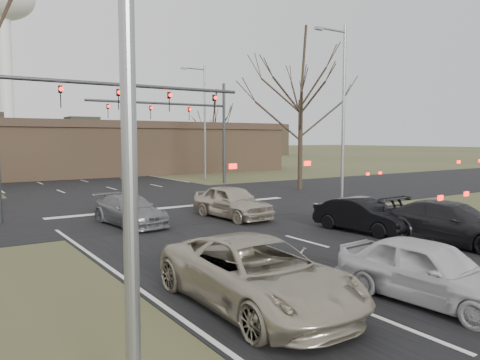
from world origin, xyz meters
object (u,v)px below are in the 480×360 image
object	(u,v)px
car_grey_ahead	(130,210)
streetlight_right_far	(203,116)
car_silver_suv	(257,273)
car_charcoal_sedan	(452,223)
mast_arm_near	(75,107)
car_white_sedan	(429,271)
streetlight_right_near	(341,104)
car_silver_ahead	(232,202)
building	(84,148)
water_tower	(3,7)
mast_arm_far	(193,120)
car_black_hatch	(363,215)

from	to	relation	value
car_grey_ahead	streetlight_right_far	bearing A→B (deg)	46.22
car_silver_suv	car_charcoal_sedan	xyz separation A→B (m)	(9.17, 1.19, -0.03)
mast_arm_near	streetlight_right_far	xyz separation A→B (m)	(14.55, 14.00, 0.51)
car_white_sedan	car_charcoal_sedan	bearing A→B (deg)	22.97
car_grey_ahead	car_charcoal_sedan	bearing A→B (deg)	-56.43
streetlight_right_near	car_silver_ahead	world-z (taller)	streetlight_right_near
building	car_silver_ahead	bearing A→B (deg)	-92.92
mast_arm_near	car_grey_ahead	size ratio (longest dim) A/B	2.80
water_tower	mast_arm_far	world-z (taller)	water_tower
streetlight_right_far	car_silver_ahead	bearing A→B (deg)	-115.59
car_black_hatch	car_silver_ahead	distance (m)	6.04
mast_arm_far	streetlight_right_near	distance (m)	13.28
streetlight_right_far	car_silver_suv	xyz separation A→B (m)	(-14.49, -28.19, -4.84)
car_white_sedan	car_charcoal_sedan	world-z (taller)	car_charcoal_sedan
mast_arm_far	car_white_sedan	bearing A→B (deg)	-107.10
mast_arm_near	car_grey_ahead	world-z (taller)	mast_arm_near
building	water_tower	size ratio (longest dim) A/B	0.95
water_tower	car_silver_suv	bearing A→B (deg)	-95.27
mast_arm_far	car_charcoal_sedan	size ratio (longest dim) A/B	2.24
car_grey_ahead	mast_arm_far	bearing A→B (deg)	46.46
building	water_tower	world-z (taller)	water_tower
streetlight_right_near	car_silver_ahead	bearing A→B (deg)	-170.34
streetlight_right_far	building	bearing A→B (deg)	123.65
mast_arm_far	car_black_hatch	xyz separation A→B (m)	(-3.18, -19.92, -4.36)
streetlight_right_far	car_grey_ahead	distance (m)	22.52
car_silver_suv	car_silver_ahead	size ratio (longest dim) A/B	1.21
building	car_charcoal_sedan	distance (m)	38.10
mast_arm_far	car_silver_ahead	world-z (taller)	mast_arm_far
building	mast_arm_near	bearing A→B (deg)	-106.13
water_tower	car_charcoal_sedan	world-z (taller)	water_tower
car_charcoal_sedan	car_grey_ahead	size ratio (longest dim) A/B	1.15
car_grey_ahead	car_black_hatch	bearing A→B (deg)	-49.10
building	mast_arm_near	xyz separation A→B (m)	(-7.23, -25.00, 2.41)
car_black_hatch	car_charcoal_sedan	xyz separation A→B (m)	(1.00, -3.08, 0.06)
mast_arm_near	car_charcoal_sedan	world-z (taller)	mast_arm_near
car_grey_ahead	car_silver_ahead	size ratio (longest dim) A/B	0.98
car_charcoal_sedan	car_grey_ahead	xyz separation A→B (m)	(-8.00, 9.53, -0.09)
building	car_grey_ahead	bearing A→B (deg)	-101.90
water_tower	streetlight_right_near	world-z (taller)	water_tower
car_white_sedan	mast_arm_near	bearing A→B (deg)	97.20
car_black_hatch	car_silver_ahead	size ratio (longest dim) A/B	0.90
mast_arm_far	car_silver_ahead	bearing A→B (deg)	-111.52
building	streetlight_right_far	distance (m)	13.53
car_black_hatch	car_white_sedan	bearing A→B (deg)	-134.11
streetlight_right_near	car_grey_ahead	bearing A→B (deg)	-177.91
building	car_silver_suv	bearing A→B (deg)	-100.37
building	car_silver_ahead	size ratio (longest dim) A/B	9.59
streetlight_right_far	car_silver_suv	size ratio (longest dim) A/B	1.87
car_silver_suv	car_grey_ahead	distance (m)	10.78
car_charcoal_sedan	car_grey_ahead	distance (m)	12.44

